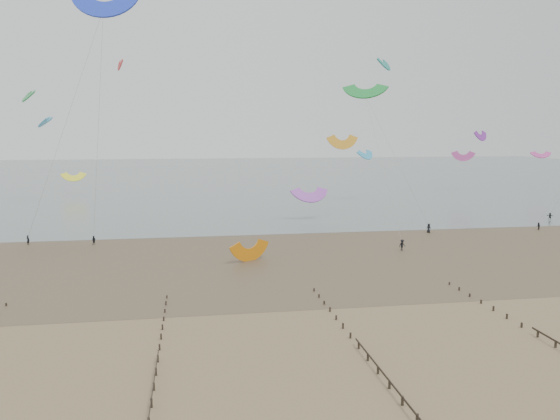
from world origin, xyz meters
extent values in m
plane|color=brown|center=(0.00, 0.00, 0.00)|extent=(500.00, 500.00, 0.00)
plane|color=#475654|center=(0.00, 200.00, 0.03)|extent=(500.00, 500.00, 0.00)
plane|color=#473A28|center=(0.00, 35.00, 0.01)|extent=(500.00, 500.00, 0.00)
ellipsoid|color=slate|center=(-18.00, 22.00, 0.01)|extent=(23.60, 14.36, 0.01)
ellipsoid|color=slate|center=(12.00, 38.00, 0.01)|extent=(33.64, 18.32, 0.01)
ellipsoid|color=slate|center=(45.00, 30.00, 0.01)|extent=(19.65, 13.67, 0.01)
ellipsoid|color=slate|center=(-40.00, 40.00, 0.01)|extent=(26.95, 14.22, 0.01)
cube|color=black|center=(-32.00, 12.00, 0.17)|extent=(0.16, 0.16, 0.45)
cube|color=black|center=(-14.00, -14.32, 0.32)|extent=(0.16, 0.16, 0.74)
cube|color=black|center=(-14.00, -11.68, 0.31)|extent=(0.16, 0.16, 0.71)
cube|color=black|center=(-14.00, -9.05, 0.29)|extent=(0.16, 0.16, 0.68)
cube|color=black|center=(-14.00, -6.42, 0.28)|extent=(0.16, 0.16, 0.65)
cube|color=black|center=(-14.00, -3.79, 0.26)|extent=(0.16, 0.16, 0.62)
cube|color=black|center=(-14.00, -1.16, 0.25)|extent=(0.16, 0.16, 0.59)
cube|color=black|center=(-14.00, 1.47, 0.23)|extent=(0.16, 0.16, 0.57)
cube|color=black|center=(-14.00, 4.11, 0.22)|extent=(0.16, 0.16, 0.54)
cube|color=black|center=(-14.00, 6.74, 0.20)|extent=(0.16, 0.16, 0.51)
cube|color=black|center=(-14.00, 9.37, 0.19)|extent=(0.16, 0.16, 0.48)
cube|color=black|center=(-14.00, 12.00, 0.17)|extent=(0.16, 0.16, 0.45)
cube|color=black|center=(4.00, -19.58, 0.35)|extent=(0.16, 0.16, 0.80)
cube|color=black|center=(4.00, -16.95, 0.33)|extent=(0.16, 0.16, 0.77)
cube|color=black|center=(4.00, -14.32, 0.32)|extent=(0.16, 0.16, 0.74)
cube|color=black|center=(4.00, -11.68, 0.31)|extent=(0.16, 0.16, 0.71)
cube|color=black|center=(4.00, -9.05, 0.29)|extent=(0.16, 0.16, 0.68)
cube|color=black|center=(4.00, -6.42, 0.28)|extent=(0.16, 0.16, 0.65)
cube|color=black|center=(4.00, -3.79, 0.26)|extent=(0.16, 0.16, 0.62)
cube|color=black|center=(4.00, -1.16, 0.25)|extent=(0.16, 0.16, 0.59)
cube|color=black|center=(4.00, 1.47, 0.23)|extent=(0.16, 0.16, 0.57)
cube|color=black|center=(4.00, 4.11, 0.22)|extent=(0.16, 0.16, 0.54)
cube|color=black|center=(4.00, 6.74, 0.20)|extent=(0.16, 0.16, 0.51)
cube|color=black|center=(4.00, 9.37, 0.19)|extent=(0.16, 0.16, 0.48)
cube|color=black|center=(4.00, 12.00, 0.17)|extent=(0.16, 0.16, 0.45)
cube|color=black|center=(22.00, -9.05, 0.29)|extent=(0.16, 0.16, 0.68)
cube|color=black|center=(22.00, -6.42, 0.28)|extent=(0.16, 0.16, 0.65)
cube|color=black|center=(22.00, -3.79, 0.26)|extent=(0.16, 0.16, 0.62)
cube|color=black|center=(22.00, -1.16, 0.25)|extent=(0.16, 0.16, 0.59)
cube|color=black|center=(22.00, 1.47, 0.23)|extent=(0.16, 0.16, 0.57)
cube|color=black|center=(22.00, 4.11, 0.22)|extent=(0.16, 0.16, 0.54)
cube|color=black|center=(22.00, 6.74, 0.20)|extent=(0.16, 0.16, 0.51)
cube|color=black|center=(22.00, 9.37, 0.19)|extent=(0.16, 0.16, 0.48)
cube|color=black|center=(22.00, 12.00, 0.17)|extent=(0.16, 0.16, 0.45)
imported|color=black|center=(-39.34, 47.44, 0.87)|extent=(0.76, 0.69, 1.74)
imported|color=black|center=(58.22, 46.41, 0.76)|extent=(0.72, 0.85, 1.53)
imported|color=black|center=(35.01, 47.08, 0.91)|extent=(1.01, 1.06, 1.82)
imported|color=black|center=(23.71, 32.52, 0.95)|extent=(1.38, 1.03, 1.90)
imported|color=black|center=(-27.97, 45.76, 0.78)|extent=(0.93, 0.84, 1.56)
imported|color=black|center=(69.13, 58.15, 0.77)|extent=(1.44, 1.17, 1.54)
camera|label=1|loc=(-10.77, -52.24, 19.76)|focal=35.00mm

